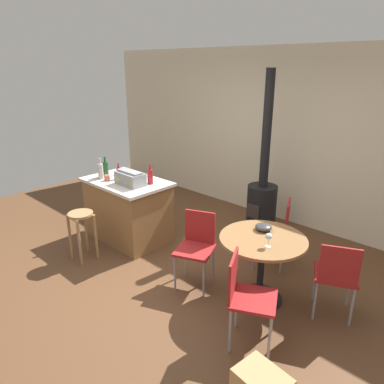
{
  "coord_description": "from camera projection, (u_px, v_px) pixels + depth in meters",
  "views": [
    {
      "loc": [
        2.71,
        -2.5,
        2.42
      ],
      "look_at": [
        -0.08,
        0.47,
        0.96
      ],
      "focal_mm": 33.31,
      "sensor_mm": 36.0,
      "label": 1
    }
  ],
  "objects": [
    {
      "name": "ground_plane",
      "position": [
        171.0,
        278.0,
        4.28
      ],
      "size": [
        8.8,
        8.8,
        0.0
      ],
      "primitive_type": "plane",
      "color": "brown"
    },
    {
      "name": "back_wall",
      "position": [
        286.0,
        137.0,
        5.55
      ],
      "size": [
        8.0,
        0.1,
        2.7
      ],
      "primitive_type": "cube",
      "color": "beige",
      "rests_on": "ground_plane"
    },
    {
      "name": "kitchen_island",
      "position": [
        128.0,
        210.0,
        5.14
      ],
      "size": [
        1.21,
        0.8,
        0.89
      ],
      "color": "olive",
      "rests_on": "ground_plane"
    },
    {
      "name": "wooden_stool",
      "position": [
        82.0,
        226.0,
        4.57
      ],
      "size": [
        0.32,
        0.32,
        0.65
      ],
      "color": "#A37A4C",
      "rests_on": "ground_plane"
    },
    {
      "name": "dining_table",
      "position": [
        262.0,
        253.0,
        3.72
      ],
      "size": [
        0.9,
        0.9,
        0.74
      ],
      "color": "black",
      "rests_on": "ground_plane"
    },
    {
      "name": "folding_chair_near",
      "position": [
        336.0,
        274.0,
        3.47
      ],
      "size": [
        0.53,
        0.53,
        0.85
      ],
      "color": "maroon",
      "rests_on": "ground_plane"
    },
    {
      "name": "folding_chair_far",
      "position": [
        276.0,
        228.0,
        4.38
      ],
      "size": [
        0.53,
        0.53,
        0.88
      ],
      "color": "maroon",
      "rests_on": "ground_plane"
    },
    {
      "name": "folding_chair_left",
      "position": [
        197.0,
        244.0,
        4.04
      ],
      "size": [
        0.53,
        0.53,
        0.86
      ],
      "color": "maroon",
      "rests_on": "ground_plane"
    },
    {
      "name": "folding_chair_right",
      "position": [
        246.0,
        293.0,
        3.13
      ],
      "size": [
        0.54,
        0.54,
        0.87
      ],
      "color": "maroon",
      "rests_on": "ground_plane"
    },
    {
      "name": "wood_stove",
      "position": [
        262.0,
        196.0,
        5.29
      ],
      "size": [
        0.44,
        0.45,
        2.39
      ],
      "color": "black",
      "rests_on": "ground_plane"
    },
    {
      "name": "toolbox",
      "position": [
        130.0,
        178.0,
        4.78
      ],
      "size": [
        0.42,
        0.24,
        0.2
      ],
      "color": "gray",
      "rests_on": "kitchen_island"
    },
    {
      "name": "bottle_0",
      "position": [
        101.0,
        171.0,
        5.03
      ],
      "size": [
        0.07,
        0.07,
        0.3
      ],
      "color": "#B7B2AD",
      "rests_on": "kitchen_island"
    },
    {
      "name": "bottle_1",
      "position": [
        106.0,
        169.0,
        5.14
      ],
      "size": [
        0.08,
        0.08,
        0.29
      ],
      "color": "#194C23",
      "rests_on": "kitchen_island"
    },
    {
      "name": "bottle_2",
      "position": [
        150.0,
        176.0,
        4.81
      ],
      "size": [
        0.08,
        0.08,
        0.28
      ],
      "color": "maroon",
      "rests_on": "kitchen_island"
    },
    {
      "name": "bottle_3",
      "position": [
        119.0,
        173.0,
        5.03
      ],
      "size": [
        0.06,
        0.06,
        0.23
      ],
      "color": "maroon",
      "rests_on": "kitchen_island"
    },
    {
      "name": "cup_0",
      "position": [
        107.0,
        178.0,
        4.97
      ],
      "size": [
        0.11,
        0.08,
        0.08
      ],
      "color": "#DB6651",
      "rests_on": "kitchen_island"
    },
    {
      "name": "cup_1",
      "position": [
        120.0,
        172.0,
        5.24
      ],
      "size": [
        0.11,
        0.08,
        0.09
      ],
      "color": "#4C7099",
      "rests_on": "kitchen_island"
    },
    {
      "name": "wine_glass",
      "position": [
        269.0,
        237.0,
        3.44
      ],
      "size": [
        0.07,
        0.07,
        0.14
      ],
      "color": "silver",
      "rests_on": "dining_table"
    },
    {
      "name": "serving_bowl",
      "position": [
        263.0,
        227.0,
        3.82
      ],
      "size": [
        0.18,
        0.18,
        0.07
      ],
      "primitive_type": "ellipsoid",
      "color": "#383838",
      "rests_on": "dining_table"
    }
  ]
}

